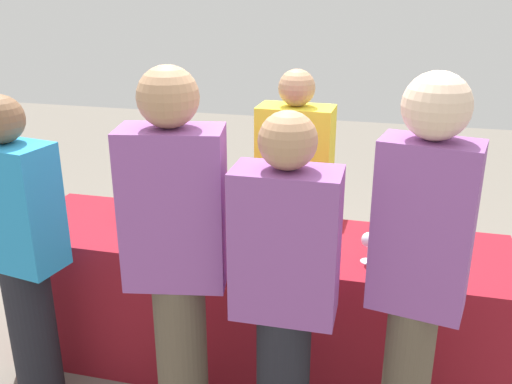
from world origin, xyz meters
The scene contains 17 objects.
ground_plane centered at (0.00, 0.00, 0.00)m, with size 12.00×12.00×0.00m, color slate.
tasting_table centered at (0.00, 0.00, 0.39)m, with size 2.57×0.69×0.78m, color maroon.
wine_bottle_0 centered at (-0.75, 0.07, 0.89)m, with size 0.07×0.07×0.30m.
wine_bottle_1 centered at (-0.57, 0.13, 0.90)m, with size 0.07×0.07×0.33m.
wine_bottle_2 centered at (-0.42, 0.16, 0.89)m, with size 0.08×0.08×0.32m.
wine_bottle_3 centered at (-0.04, 0.10, 0.89)m, with size 0.07×0.07×0.32m.
wine_bottle_4 centered at (0.62, 0.14, 0.90)m, with size 0.08×0.08×0.34m.
wine_bottle_5 centered at (0.87, 0.15, 0.90)m, with size 0.07×0.07×0.33m.
wine_glass_0 centered at (-0.55, -0.18, 0.88)m, with size 0.06×0.06×0.14m.
wine_glass_1 centered at (-0.10, -0.18, 0.87)m, with size 0.07×0.07×0.13m.
wine_glass_2 centered at (0.35, -0.16, 0.88)m, with size 0.06×0.06×0.14m.
wine_glass_3 centered at (0.58, -0.14, 0.89)m, with size 0.07×0.07×0.15m.
server_pouring centered at (0.10, 0.55, 0.84)m, with size 0.44×0.25×1.57m.
guest_0 centered at (-0.99, -0.56, 0.85)m, with size 0.44×0.29×1.58m.
guest_1 centered at (-0.17, -0.67, 0.96)m, with size 0.44×0.29×1.75m.
guest_2 centered at (0.29, -0.69, 0.87)m, with size 0.41×0.23×1.61m.
guest_3 centered at (0.78, -0.64, 0.99)m, with size 0.38×0.25×1.76m.
Camera 1 is at (0.65, -2.62, 2.04)m, focal length 40.19 mm.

